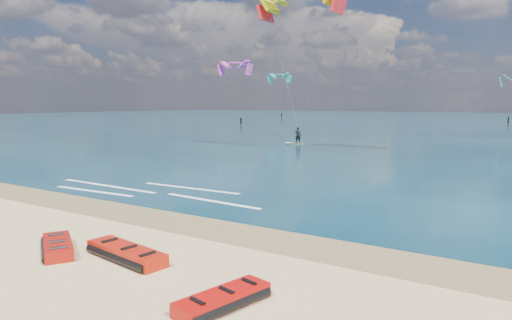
{
  "coord_description": "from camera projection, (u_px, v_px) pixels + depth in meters",
  "views": [
    {
      "loc": [
        14.85,
        -9.15,
        4.3
      ],
      "look_at": [
        4.05,
        8.0,
        1.74
      ],
      "focal_mm": 32.0,
      "sensor_mm": 36.0,
      "label": 1
    }
  ],
  "objects": [
    {
      "name": "ground",
      "position": [
        381.0,
        142.0,
        49.65
      ],
      "size": [
        320.0,
        320.0,
        0.0
      ],
      "primitive_type": "plane",
      "color": "tan",
      "rests_on": "ground"
    },
    {
      "name": "wet_sand_strip",
      "position": [
        107.0,
        209.0,
        18.59
      ],
      "size": [
        320.0,
        2.4,
        0.01
      ],
      "primitive_type": "cube",
      "color": "brown",
      "rests_on": "ground"
    },
    {
      "name": "sea",
      "position": [
        466.0,
        122.0,
        103.37
      ],
      "size": [
        320.0,
        200.0,
        0.04
      ],
      "primitive_type": "cube",
      "color": "#0A2638",
      "rests_on": "ground"
    },
    {
      "name": "packed_kite_left",
      "position": [
        126.0,
        259.0,
        12.59
      ],
      "size": [
        3.12,
        1.56,
        0.41
      ],
      "primitive_type": null,
      "rotation": [
        0.0,
        0.0,
        -0.15
      ],
      "color": "red",
      "rests_on": "ground"
    },
    {
      "name": "packed_kite_mid",
      "position": [
        58.0,
        252.0,
        13.19
      ],
      "size": [
        2.57,
        2.16,
        0.39
      ],
      "primitive_type": null,
      "rotation": [
        0.0,
        0.0,
        -0.56
      ],
      "color": "#A5140B",
      "rests_on": "ground"
    },
    {
      "name": "packed_kite_right",
      "position": [
        223.0,
        307.0,
        9.67
      ],
      "size": [
        1.55,
        2.57,
        0.37
      ],
      "primitive_type": null,
      "rotation": [
        0.0,
        0.0,
        1.34
      ],
      "color": "#BF0C08",
      "rests_on": "ground"
    },
    {
      "name": "kitesurfer_main",
      "position": [
        299.0,
        65.0,
        42.48
      ],
      "size": [
        9.96,
        8.12,
        15.14
      ],
      "rotation": [
        0.0,
        0.0,
        0.38
      ],
      "color": "#B7E41A",
      "rests_on": "sea"
    },
    {
      "name": "shoreline_foam",
      "position": [
        147.0,
        191.0,
        22.16
      ],
      "size": [
        12.86,
        3.58,
        0.01
      ],
      "color": "white",
      "rests_on": "ground"
    },
    {
      "name": "distant_kites",
      "position": [
        399.0,
        97.0,
        86.69
      ],
      "size": [
        88.32,
        39.87,
        11.56
      ],
      "color": "#28B09E",
      "rests_on": "ground"
    }
  ]
}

